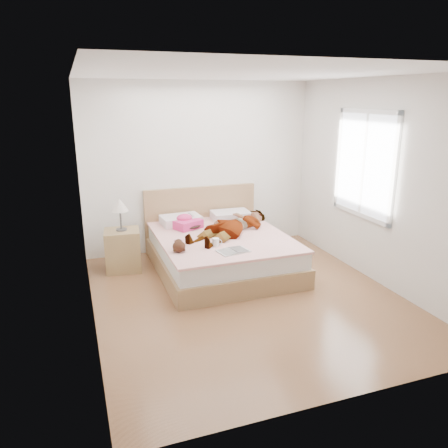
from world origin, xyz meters
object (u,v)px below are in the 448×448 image
(coffee_mug, at_px, (216,242))
(bed, at_px, (220,249))
(nightstand, at_px, (123,247))
(woman, at_px, (233,223))
(phone, at_px, (191,214))
(magazine, at_px, (233,251))
(towel, at_px, (186,222))
(plush_toy, at_px, (179,246))

(coffee_mug, bearing_deg, bed, 66.05)
(coffee_mug, height_order, nightstand, nightstand)
(bed, distance_m, coffee_mug, 0.60)
(woman, height_order, bed, bed)
(nightstand, bearing_deg, phone, 4.59)
(bed, xyz_separation_m, magazine, (-0.08, -0.76, 0.24))
(phone, height_order, coffee_mug, phone)
(phone, distance_m, magazine, 1.25)
(woman, xyz_separation_m, towel, (-0.59, 0.36, -0.03))
(bed, bearing_deg, woman, 14.16)
(towel, bearing_deg, bed, -48.65)
(phone, bearing_deg, magazine, -117.38)
(phone, bearing_deg, woman, -75.39)
(woman, bearing_deg, bed, -112.57)
(magazine, relative_size, plush_toy, 1.60)
(woman, bearing_deg, nightstand, -138.46)
(woman, height_order, phone, woman)
(towel, xyz_separation_m, magazine, (0.29, -1.18, -0.07))
(towel, bearing_deg, woman, -31.78)
(towel, distance_m, magazine, 1.22)
(woman, distance_m, coffee_mug, 0.70)
(plush_toy, bearing_deg, bed, 36.21)
(towel, bearing_deg, nightstand, -177.14)
(woman, relative_size, nightstand, 1.64)
(phone, bearing_deg, bed, -95.04)
(bed, distance_m, magazine, 0.80)
(coffee_mug, xyz_separation_m, plush_toy, (-0.50, -0.04, 0.02))
(phone, distance_m, towel, 0.14)
(bed, height_order, plush_toy, bed)
(phone, distance_m, bed, 0.68)
(towel, relative_size, magazine, 1.14)
(coffee_mug, bearing_deg, towel, 99.66)
(phone, xyz_separation_m, towel, (-0.09, -0.04, -0.11))
(phone, height_order, plush_toy, phone)
(magazine, height_order, coffee_mug, coffee_mug)
(plush_toy, bearing_deg, towel, 69.91)
(magazine, relative_size, nightstand, 0.41)
(phone, height_order, bed, bed)
(bed, bearing_deg, magazine, -96.07)
(towel, relative_size, plush_toy, 1.82)
(towel, distance_m, plush_toy, 1.00)
(magazine, relative_size, coffee_mug, 3.03)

